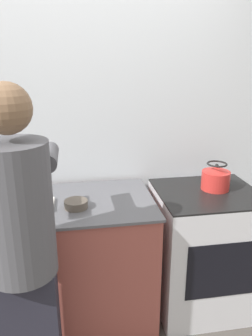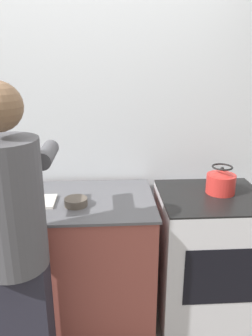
{
  "view_description": "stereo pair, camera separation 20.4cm",
  "coord_description": "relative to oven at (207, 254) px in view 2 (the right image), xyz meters",
  "views": [
    {
      "loc": [
        0.0,
        -1.67,
        1.81
      ],
      "look_at": [
        0.32,
        0.24,
        1.16
      ],
      "focal_mm": 35.0,
      "sensor_mm": 36.0,
      "label": 1
    },
    {
      "loc": [
        0.2,
        -1.69,
        1.81
      ],
      "look_at": [
        0.32,
        0.24,
        1.16
      ],
      "focal_mm": 35.0,
      "sensor_mm": 36.0,
      "label": 2
    }
  ],
  "objects": [
    {
      "name": "wall_back",
      "position": [
        -0.92,
        0.43,
        0.84
      ],
      "size": [
        8.0,
        0.05,
        2.6
      ],
      "color": "silver",
      "rests_on": "ground_plane"
    },
    {
      "name": "person",
      "position": [
        -1.19,
        -0.52,
        0.47
      ],
      "size": [
        0.38,
        0.62,
        1.72
      ],
      "color": "#252530",
      "rests_on": "ground_plane"
    },
    {
      "name": "kettle",
      "position": [
        0.06,
        0.04,
        0.54
      ],
      "size": [
        0.2,
        0.2,
        0.19
      ],
      "color": "red",
      "rests_on": "oven"
    },
    {
      "name": "knife",
      "position": [
        -1.27,
        -0.04,
        0.47
      ],
      "size": [
        0.18,
        0.1,
        0.01
      ],
      "rotation": [
        0.0,
        0.0,
        0.41
      ],
      "color": "silver",
      "rests_on": "cutting_board"
    },
    {
      "name": "oven",
      "position": [
        0.0,
        0.0,
        0.0
      ],
      "size": [
        0.71,
        0.64,
        0.92
      ],
      "color": "silver",
      "rests_on": "ground_plane"
    },
    {
      "name": "counter",
      "position": [
        -1.3,
        0.03,
        -0.01
      ],
      "size": [
        1.8,
        0.71,
        0.91
      ],
      "color": "#9E4C42",
      "rests_on": "ground_plane"
    },
    {
      "name": "cutting_board",
      "position": [
        -1.24,
        -0.02,
        0.45
      ],
      "size": [
        0.37,
        0.21,
        0.02
      ],
      "color": "silver",
      "rests_on": "counter"
    },
    {
      "name": "bowl_prep",
      "position": [
        -0.92,
        -0.07,
        0.47
      ],
      "size": [
        0.15,
        0.15,
        0.05
      ],
      "color": "brown",
      "rests_on": "counter"
    }
  ]
}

